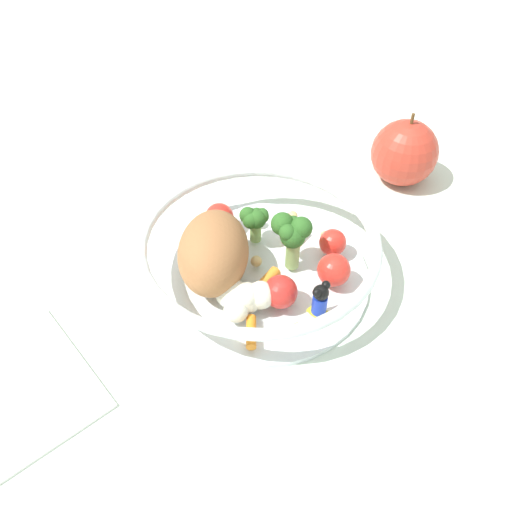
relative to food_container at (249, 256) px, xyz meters
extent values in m
plane|color=silver|center=(0.01, 0.01, -0.03)|extent=(2.40, 2.40, 0.00)
cylinder|color=white|center=(0.00, 0.01, -0.03)|extent=(0.22, 0.22, 0.01)
torus|color=white|center=(0.00, 0.01, 0.02)|extent=(0.23, 0.23, 0.01)
ellipsoid|color=#9E663D|center=(-0.01, -0.03, 0.01)|extent=(0.12, 0.10, 0.06)
cylinder|color=#8EB766|center=(0.00, 0.04, -0.01)|extent=(0.01, 0.01, 0.03)
sphere|color=#2D6023|center=(0.01, 0.04, 0.02)|extent=(0.02, 0.02, 0.02)
sphere|color=#2D6023|center=(0.01, 0.05, 0.02)|extent=(0.02, 0.02, 0.02)
sphere|color=#2D6023|center=(0.00, 0.05, 0.02)|extent=(0.02, 0.02, 0.02)
sphere|color=#2D6023|center=(0.00, 0.04, 0.02)|extent=(0.02, 0.02, 0.02)
sphere|color=#2D6023|center=(0.01, 0.04, 0.02)|extent=(0.02, 0.02, 0.02)
cylinder|color=#7FAD5B|center=(-0.04, 0.03, -0.01)|extent=(0.01, 0.01, 0.02)
sphere|color=#2D6023|center=(-0.04, 0.02, 0.01)|extent=(0.02, 0.02, 0.02)
sphere|color=#2D6023|center=(-0.04, 0.03, 0.01)|extent=(0.01, 0.01, 0.01)
sphere|color=#2D6023|center=(-0.04, 0.03, 0.01)|extent=(0.01, 0.01, 0.01)
sphere|color=#2D6023|center=(-0.05, 0.03, 0.01)|extent=(0.01, 0.01, 0.01)
sphere|color=#2D6023|center=(-0.05, 0.02, 0.01)|extent=(0.02, 0.02, 0.02)
sphere|color=#2D6023|center=(-0.04, 0.02, 0.01)|extent=(0.02, 0.02, 0.02)
sphere|color=#2D6023|center=(-0.04, 0.02, 0.01)|extent=(0.02, 0.02, 0.02)
sphere|color=silver|center=(0.04, -0.02, 0.00)|extent=(0.02, 0.02, 0.02)
sphere|color=silver|center=(0.04, -0.01, -0.01)|extent=(0.03, 0.03, 0.03)
sphere|color=silver|center=(0.04, -0.02, -0.01)|extent=(0.03, 0.03, 0.03)
sphere|color=silver|center=(0.03, -0.03, -0.01)|extent=(0.03, 0.03, 0.03)
sphere|color=silver|center=(0.05, -0.03, -0.01)|extent=(0.02, 0.02, 0.02)
cube|color=yellow|center=(0.07, 0.04, -0.02)|extent=(0.02, 0.02, 0.00)
cylinder|color=#1933B2|center=(0.07, 0.04, -0.01)|extent=(0.02, 0.02, 0.02)
sphere|color=black|center=(0.07, 0.04, 0.01)|extent=(0.01, 0.01, 0.01)
sphere|color=black|center=(0.07, 0.04, 0.01)|extent=(0.01, 0.01, 0.01)
sphere|color=black|center=(0.08, 0.03, 0.01)|extent=(0.01, 0.01, 0.01)
cylinder|color=orange|center=(0.02, 0.01, -0.02)|extent=(0.02, 0.03, 0.01)
cylinder|color=orange|center=(0.07, -0.03, -0.02)|extent=(0.03, 0.02, 0.01)
cylinder|color=orange|center=(-0.03, 0.06, -0.02)|extent=(0.02, 0.03, 0.01)
sphere|color=red|center=(0.04, 0.07, -0.01)|extent=(0.03, 0.03, 0.03)
sphere|color=red|center=(0.05, 0.01, -0.01)|extent=(0.03, 0.03, 0.03)
sphere|color=red|center=(-0.07, 0.00, -0.01)|extent=(0.03, 0.03, 0.03)
sphere|color=red|center=(0.01, 0.09, -0.01)|extent=(0.03, 0.03, 0.03)
sphere|color=#D1B775|center=(-0.05, 0.07, -0.02)|extent=(0.01, 0.01, 0.01)
sphere|color=#D1B775|center=(0.08, 0.01, -0.02)|extent=(0.01, 0.01, 0.01)
sphere|color=tan|center=(-0.06, 0.04, -0.02)|extent=(0.01, 0.01, 0.01)
sphere|color=tan|center=(-0.05, -0.03, -0.02)|extent=(0.01, 0.01, 0.01)
sphere|color=tan|center=(-0.01, 0.09, -0.02)|extent=(0.01, 0.01, 0.01)
sphere|color=#D1B775|center=(-0.01, 0.01, -0.02)|extent=(0.01, 0.01, 0.01)
sphere|color=#BC3828|center=(-0.08, 0.23, 0.01)|extent=(0.08, 0.08, 0.08)
cylinder|color=brown|center=(-0.08, 0.23, 0.05)|extent=(0.00, 0.00, 0.01)
cube|color=white|center=(0.04, -0.24, -0.03)|extent=(0.16, 0.17, 0.01)
camera|label=1|loc=(0.33, -0.14, 0.35)|focal=36.88mm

